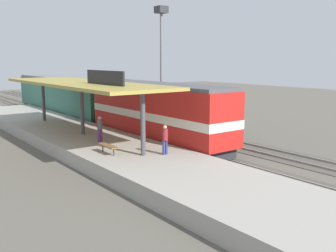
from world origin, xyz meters
name	(u,v)px	position (x,y,z in m)	size (l,w,h in m)	color
ground_plane	(156,136)	(2.00, 0.00, 0.00)	(120.00, 120.00, 0.00)	#5B564C
track_near	(136,138)	(0.00, 0.00, 0.03)	(3.20, 110.00, 0.16)	#4E4941
track_far	(180,132)	(4.60, 0.00, 0.03)	(3.20, 110.00, 0.16)	#4E4941
platform	(83,140)	(-4.60, 0.00, 0.45)	(6.00, 44.00, 0.90)	#9E998E
station_canopy	(82,84)	(-4.60, -0.09, 4.53)	(5.20, 18.00, 4.70)	#47474C
platform_bench	(108,146)	(-6.00, -6.43, 1.34)	(0.44, 1.70, 0.50)	#333338
locomotive	(157,113)	(0.00, -2.88, 2.41)	(2.93, 14.43, 4.44)	#28282D
passenger_carriage_single	(62,96)	(0.00, 15.12, 2.31)	(2.90, 20.00, 4.24)	#28282D
freight_car	(172,109)	(4.60, 1.15, 1.97)	(2.80, 12.00, 3.54)	#28282D
light_mast	(161,39)	(7.80, 7.18, 8.40)	(1.10, 1.10, 11.70)	slate
person_waiting	(165,138)	(-3.50, -8.59, 1.85)	(0.34, 0.34, 1.71)	navy
person_walking	(100,128)	(-4.85, -3.20, 1.85)	(0.34, 0.34, 1.71)	#663375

